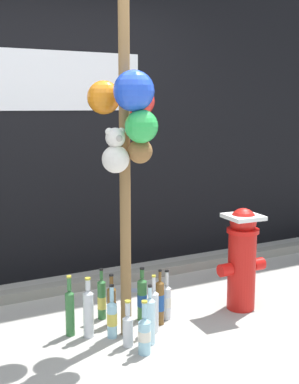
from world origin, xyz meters
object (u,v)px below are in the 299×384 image
(fire_hydrant, at_px, (242,256))
(bottle_7, at_px, (112,305))
(bottle_2, at_px, (70,311))
(bottle_10, at_px, (142,298))
(bottle_0, at_px, (144,334))
(bottle_3, at_px, (160,302))
(bottle_4, at_px, (88,312))
(bottle_5, at_px, (112,318))
(bottle_1, at_px, (167,300))
(bottle_8, at_px, (128,328))
(bottle_11, at_px, (154,310))
(bottle_9, at_px, (150,320))
(bottle_6, at_px, (101,299))
(memorial_post, at_px, (127,85))

(fire_hydrant, bearing_deg, bottle_7, 169.33)
(bottle_2, relative_size, bottle_10, 1.07)
(bottle_0, xyz_separation_m, bottle_3, (0.29, 0.33, 0.04))
(bottle_4, xyz_separation_m, bottle_5, (0.13, -0.08, -0.04))
(bottle_0, relative_size, bottle_5, 0.95)
(bottle_1, relative_size, bottle_5, 1.00)
(bottle_5, height_order, bottle_7, bottle_7)
(bottle_4, distance_m, bottle_8, 0.30)
(fire_hydrant, bearing_deg, bottle_11, -176.25)
(bottle_9, bearing_deg, bottle_5, 132.18)
(bottle_0, bearing_deg, fire_hydrant, 16.80)
(bottle_6, distance_m, bottle_10, 0.29)
(bottle_5, bearing_deg, bottle_11, -11.20)
(bottle_1, relative_size, bottle_11, 0.91)
(fire_hydrant, bearing_deg, bottle_8, -171.47)
(bottle_7, bearing_deg, bottle_3, -25.77)
(bottle_4, distance_m, bottle_9, 0.42)
(bottle_8, distance_m, bottle_9, 0.15)
(bottle_7, xyz_separation_m, bottle_9, (0.10, -0.38, 0.02))
(bottle_2, relative_size, bottle_3, 1.04)
(bottle_0, bearing_deg, bottle_10, 64.55)
(memorial_post, relative_size, bottle_4, 6.91)
(bottle_5, xyz_separation_m, bottle_11, (0.28, -0.06, 0.02))
(bottle_4, bearing_deg, bottle_0, -60.13)
(memorial_post, bearing_deg, bottle_10, 43.35)
(bottle_3, bearing_deg, bottle_10, 121.05)
(fire_hydrant, distance_m, bottle_0, 1.05)
(bottle_5, height_order, bottle_9, bottle_9)
(bottle_3, height_order, bottle_5, bottle_3)
(bottle_3, xyz_separation_m, bottle_8, (-0.34, -0.19, -0.04))
(bottle_0, distance_m, bottle_10, 0.51)
(fire_hydrant, xyz_separation_m, bottle_6, (-1.00, 0.31, -0.26))
(bottle_2, relative_size, bottle_6, 1.11)
(bottle_2, relative_size, bottle_4, 1.02)
(memorial_post, height_order, fire_hydrant, memorial_post)
(bottle_2, height_order, bottle_5, bottle_2)
(bottle_2, height_order, bottle_9, bottle_2)
(memorial_post, xyz_separation_m, bottle_6, (-0.06, 0.34, -1.49))
(bottle_0, distance_m, bottle_5, 0.31)
(bottle_5, xyz_separation_m, bottle_6, (0.05, 0.31, 0.01))
(bottle_1, height_order, bottle_9, bottle_9)
(fire_hydrant, relative_size, bottle_6, 2.06)
(fire_hydrant, bearing_deg, bottle_5, 179.73)
(bottle_0, xyz_separation_m, bottle_2, (-0.32, 0.46, 0.04))
(fire_hydrant, xyz_separation_m, bottle_0, (-0.97, -0.29, -0.28))
(bottle_9, bearing_deg, fire_hydrant, 12.27)
(fire_hydrant, height_order, bottle_2, fire_hydrant)
(bottle_2, bearing_deg, bottle_4, -37.43)
(bottle_0, bearing_deg, bottle_2, 124.92)
(bottle_10, relative_size, bottle_11, 0.97)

